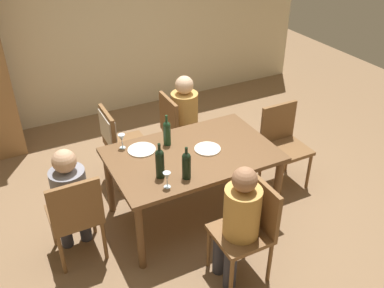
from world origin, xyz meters
name	(u,v)px	position (x,y,z in m)	size (l,w,h in m)	color
ground_plane	(192,213)	(0.00, 0.00, 0.00)	(10.00, 10.00, 0.00)	#846647
rear_room_partition	(102,20)	(0.00, 2.71, 1.35)	(6.40, 0.12, 2.70)	beige
dining_table	(192,161)	(0.00, 0.00, 0.67)	(1.59, 1.01, 0.76)	brown
chair_left_end	(76,213)	(-1.17, -0.09, 0.53)	(0.44, 0.44, 0.92)	brown
chair_far_right	(178,126)	(0.27, 0.89, 0.53)	(0.44, 0.44, 0.92)	brown
chair_near	(250,224)	(0.09, -0.89, 0.53)	(0.44, 0.44, 0.92)	brown
chair_right_end	(283,140)	(1.17, 0.09, 0.53)	(0.44, 0.44, 0.92)	brown
chair_far_left	(116,137)	(-0.48, 0.89, 0.59)	(0.46, 0.44, 0.92)	brown
person_woman_host	(70,195)	(-1.17, 0.03, 0.65)	(0.30, 0.35, 1.13)	#33333D
person_man_bearded	(187,115)	(0.38, 0.89, 0.66)	(0.36, 0.31, 1.14)	#33333D
person_man_guest	(239,218)	(-0.03, -0.89, 0.65)	(0.35, 0.30, 1.13)	#33333D
wine_bottle_tall_green	(186,165)	(-0.22, -0.33, 0.90)	(0.08, 0.08, 0.31)	black
wine_bottle_dark_red	(167,132)	(-0.14, 0.25, 0.90)	(0.07, 0.07, 0.32)	#19381E
wine_bottle_short_olive	(160,162)	(-0.42, -0.21, 0.91)	(0.08, 0.08, 0.34)	black
wine_glass_near_left	(122,138)	(-0.56, 0.39, 0.86)	(0.07, 0.07, 0.15)	silver
wine_glass_centre	(167,177)	(-0.43, -0.38, 0.86)	(0.07, 0.07, 0.15)	silver
dinner_plate_host	(142,150)	(-0.41, 0.26, 0.76)	(0.27, 0.27, 0.01)	silver
dinner_plate_guest_left	(207,149)	(0.16, -0.01, 0.76)	(0.26, 0.26, 0.01)	white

